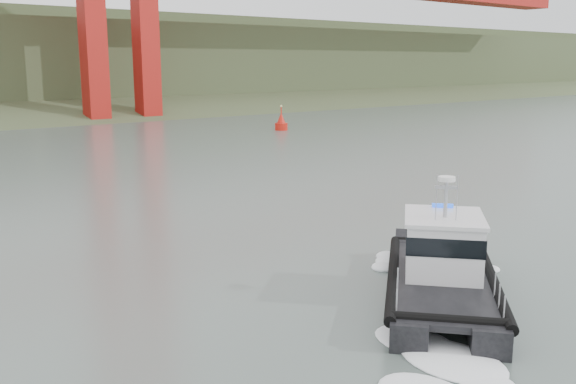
% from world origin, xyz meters
% --- Properties ---
extents(ground, '(400.00, 400.00, 0.00)m').
position_xyz_m(ground, '(0.00, 0.00, 0.00)').
color(ground, '#45524D').
rests_on(ground, ground).
extents(patrol_boat, '(9.41, 8.81, 4.60)m').
position_xyz_m(patrol_boat, '(0.14, 0.55, 1.15)').
color(patrol_boat, black).
rests_on(patrol_boat, ground).
extents(nav_buoy, '(1.58, 1.58, 3.30)m').
position_xyz_m(nav_buoy, '(31.44, 49.85, 0.87)').
color(nav_buoy, red).
rests_on(nav_buoy, ground).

